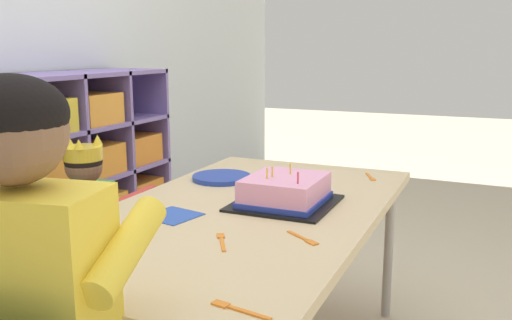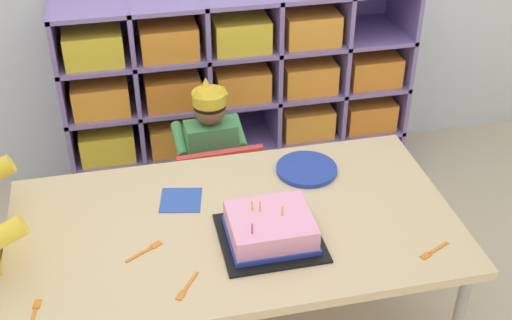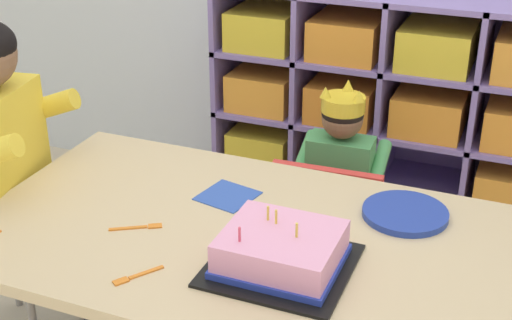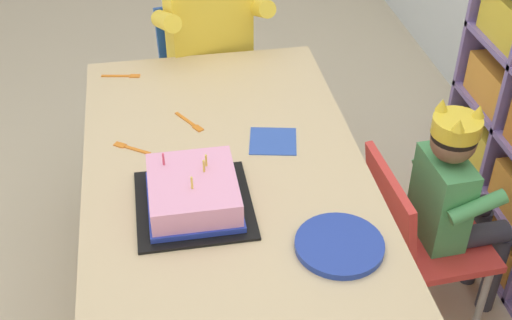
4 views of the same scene
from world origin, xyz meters
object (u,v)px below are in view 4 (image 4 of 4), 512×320
Objects in this scene: adult_helper_seated at (213,37)px; classroom_chair_adult_side at (207,73)px; child_with_crown at (455,192)px; fork_by_napkin at (190,123)px; activity_table at (228,190)px; paper_plate_stack at (339,245)px; fork_scattered_mid_table at (124,76)px; birthday_cake_on_tray at (193,194)px; fork_near_cake_tray at (130,148)px; classroom_chair_blue at (415,231)px.

classroom_chair_adult_side is at bearing 90.00° from adult_helper_seated.
fork_by_napkin is at bearing 64.31° from child_with_crown.
adult_helper_seated is 0.49m from fork_by_napkin.
paper_plate_stack is (0.32, 0.24, 0.05)m from activity_table.
fork_scattered_mid_table is (-0.63, -0.28, 0.04)m from activity_table.
adult_helper_seated is 0.88m from birthday_cake_on_tray.
fork_by_napkin is (0.47, -0.13, -0.05)m from adult_helper_seated.
fork_scattered_mid_table is at bearing -155.97° from activity_table.
fork_by_napkin is 0.91× the size of fork_scattered_mid_table.
child_with_crown is 0.99m from fork_near_cake_tray.
fork_by_napkin is at bearing 176.02° from birthday_cake_on_tray.
classroom_chair_adult_side is 0.62m from fork_by_napkin.
paper_plate_stack reaches higher than classroom_chair_blue.
child_with_crown reaches higher than classroom_chair_blue.
birthday_cake_on_tray is 0.40m from fork_by_napkin.
fork_by_napkin is at bearing 60.67° from classroom_chair_blue.
paper_plate_stack is (0.22, 0.34, -0.03)m from birthday_cake_on_tray.
birthday_cake_on_tray reaches higher than fork_scattered_mid_table.
adult_helper_seated is at bearing -147.05° from fork_scattered_mid_table.
classroom_chair_blue is at bearing -147.57° from fork_by_napkin.
classroom_chair_blue is at bearing 19.75° from fork_near_cake_tray.
child_with_crown is at bearing 122.93° from paper_plate_stack.
birthday_cake_on_tray is 0.74m from fork_scattered_mid_table.
adult_helper_seated is 0.37m from fork_scattered_mid_table.
activity_table is 0.89m from classroom_chair_adult_side.
child_with_crown is at bearing 155.81° from fork_scattered_mid_table.
child_with_crown is at bearing -90.27° from classroom_chair_blue.
activity_table is at bearing 85.04° from child_with_crown.
fork_by_napkin is (-0.32, -0.76, 0.13)m from child_with_crown.
classroom_chair_adult_side is 0.66× the size of adult_helper_seated.
child_with_crown reaches higher than birthday_cake_on_tray.
adult_helper_seated is (0.11, 0.02, 0.21)m from classroom_chair_adult_side.
birthday_cake_on_tray is 0.41m from paper_plate_stack.
birthday_cake_on_tray is at bearing -107.91° from classroom_chair_adult_side.
classroom_chair_blue is 5.39× the size of fork_near_cake_tray.
adult_helper_seated reaches higher than classroom_chair_adult_side.
fork_scattered_mid_table is (-0.72, -0.17, -0.04)m from birthday_cake_on_tray.
paper_plate_stack is 0.72m from fork_near_cake_tray.
birthday_cake_on_tray is 2.41× the size of fork_scattered_mid_table.
paper_plate_stack is at bearing 128.39° from fork_scattered_mid_table.
child_with_crown is (-0.01, 0.11, 0.14)m from classroom_chair_blue.
fork_scattered_mid_table is (-0.66, -0.86, 0.27)m from classroom_chair_blue.
activity_table is 4.55× the size of birthday_cake_on_tray.
classroom_chair_adult_side is at bearing -42.12° from fork_by_napkin.
fork_scattered_mid_table is (-0.65, -0.97, 0.13)m from child_with_crown.
child_with_crown is 0.55m from paper_plate_stack.
fork_near_cake_tray is 0.43m from fork_scattered_mid_table.
birthday_cake_on_tray reaches higher than activity_table.
fork_near_cake_tray is 0.82× the size of fork_scattered_mid_table.
fork_near_cake_tray is (-0.22, -0.95, 0.13)m from child_with_crown.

